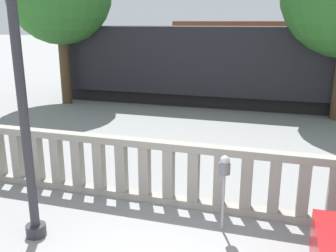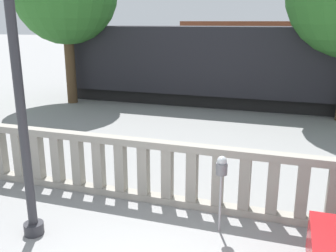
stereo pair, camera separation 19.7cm
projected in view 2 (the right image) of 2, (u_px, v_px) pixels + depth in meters
balustrade at (192, 176)px, 7.10m from camera, size 16.54×0.24×1.27m
parking_meter at (222, 171)px, 6.15m from camera, size 0.19×0.19×1.36m
train_near at (319, 67)px, 14.81m from camera, size 20.69×2.90×3.86m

